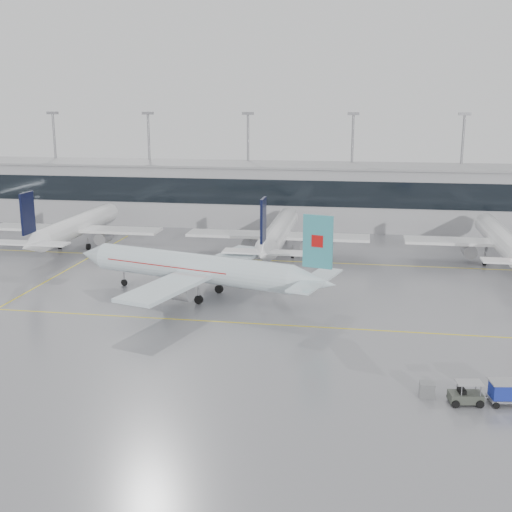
% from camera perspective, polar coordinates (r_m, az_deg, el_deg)
% --- Properties ---
extents(ground, '(320.00, 320.00, 0.00)m').
position_cam_1_polar(ground, '(73.42, -1.54, -5.95)').
color(ground, gray).
rests_on(ground, ground).
extents(taxi_line_main, '(120.00, 0.25, 0.01)m').
position_cam_1_polar(taxi_line_main, '(73.41, -1.54, -5.94)').
color(taxi_line_main, yellow).
rests_on(taxi_line_main, ground).
extents(taxi_line_north, '(120.00, 0.25, 0.01)m').
position_cam_1_polar(taxi_line_north, '(101.83, 1.66, -0.42)').
color(taxi_line_north, yellow).
rests_on(taxi_line_north, ground).
extents(taxi_line_cross, '(0.25, 60.00, 0.01)m').
position_cam_1_polar(taxi_line_cross, '(96.70, -17.53, -1.80)').
color(taxi_line_cross, yellow).
rests_on(taxi_line_cross, ground).
extents(terminal, '(180.00, 15.00, 12.00)m').
position_cam_1_polar(terminal, '(131.94, 3.57, 5.39)').
color(terminal, '#9D9DA1').
rests_on(terminal, ground).
extents(terminal_glass, '(180.00, 0.20, 5.00)m').
position_cam_1_polar(terminal_glass, '(124.30, 3.22, 5.60)').
color(terminal_glass, black).
rests_on(terminal_glass, ground).
extents(terminal_roof, '(182.00, 16.00, 0.40)m').
position_cam_1_polar(terminal_roof, '(131.23, 3.61, 8.07)').
color(terminal_roof, gray).
rests_on(terminal_roof, ground).
extents(light_masts, '(156.40, 1.00, 22.60)m').
position_cam_1_polar(light_masts, '(137.08, 3.88, 8.78)').
color(light_masts, gray).
rests_on(light_masts, ground).
extents(air_canada_jet, '(36.92, 30.32, 11.91)m').
position_cam_1_polar(air_canada_jet, '(82.11, -4.97, -1.13)').
color(air_canada_jet, silver).
rests_on(air_canada_jet, ground).
extents(parked_jet_b, '(29.64, 36.96, 11.72)m').
position_cam_1_polar(parked_jet_b, '(114.42, -15.73, 2.52)').
color(parked_jet_b, white).
rests_on(parked_jet_b, ground).
extents(parked_jet_c, '(29.64, 36.96, 11.72)m').
position_cam_1_polar(parked_jet_c, '(104.59, 1.94, 2.03)').
color(parked_jet_c, white).
rests_on(parked_jet_c, ground).
extents(parked_jet_d, '(29.64, 36.96, 11.72)m').
position_cam_1_polar(parked_jet_d, '(106.00, 21.06, 1.29)').
color(parked_jet_d, white).
rests_on(parked_jet_d, ground).
extents(baggage_tug, '(4.11, 2.07, 1.95)m').
position_cam_1_polar(baggage_tug, '(57.07, 18.12, -11.76)').
color(baggage_tug, '#3A3F37').
rests_on(baggage_tug, ground).
extents(baggage_cart, '(3.52, 2.31, 2.03)m').
position_cam_1_polar(baggage_cart, '(58.04, 21.61, -11.08)').
color(baggage_cart, gray).
rests_on(baggage_cart, ground).
extents(gse_unit, '(1.28, 1.20, 1.26)m').
position_cam_1_polar(gse_unit, '(57.48, 14.96, -11.42)').
color(gse_unit, slate).
rests_on(gse_unit, ground).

